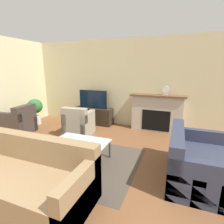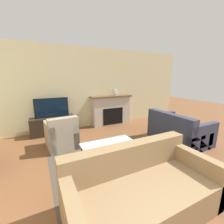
% 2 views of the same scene
% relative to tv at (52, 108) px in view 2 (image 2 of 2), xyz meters
% --- Properties ---
extents(wall_back, '(8.81, 0.06, 2.70)m').
position_rel_tv_xyz_m(wall_back, '(0.76, 0.30, 0.51)').
color(wall_back, beige).
rests_on(wall_back, ground_plane).
extents(area_rug, '(2.30, 1.88, 0.00)m').
position_rel_tv_xyz_m(area_rug, '(0.86, -2.27, -0.83)').
color(area_rug, '#4C4238').
rests_on(area_rug, ground_plane).
extents(fireplace, '(1.56, 0.38, 1.08)m').
position_rel_tv_xyz_m(fireplace, '(2.04, 0.11, -0.27)').
color(fireplace, '#BCB2A3').
rests_on(fireplace, ground_plane).
extents(tv_stand, '(1.29, 0.38, 0.55)m').
position_rel_tv_xyz_m(tv_stand, '(0.00, 0.00, -0.56)').
color(tv_stand, '#2D2319').
rests_on(tv_stand, ground_plane).
extents(tv, '(0.96, 0.06, 0.58)m').
position_rel_tv_xyz_m(tv, '(0.00, 0.00, 0.00)').
color(tv, black).
rests_on(tv, tv_stand).
extents(couch_sectional, '(1.93, 0.92, 0.82)m').
position_rel_tv_xyz_m(couch_sectional, '(0.72, -3.44, -0.55)').
color(couch_sectional, '#8C704C').
rests_on(couch_sectional, ground_plane).
extents(couch_loveseat, '(0.98, 1.45, 0.82)m').
position_rel_tv_xyz_m(couch_loveseat, '(2.99, -2.09, -0.55)').
color(couch_loveseat, '#33384C').
rests_on(couch_loveseat, ground_plane).
extents(armchair_accent, '(0.75, 0.80, 0.82)m').
position_rel_tv_xyz_m(armchair_accent, '(0.09, -1.07, -0.53)').
color(armchair_accent, '#9E937F').
rests_on(armchair_accent, ground_plane).
extents(coffee_table, '(1.10, 0.68, 0.40)m').
position_rel_tv_xyz_m(coffee_table, '(0.86, -2.26, -0.47)').
color(coffee_table, '#333338').
rests_on(coffee_table, ground_plane).
extents(mantel_clock, '(0.22, 0.07, 0.25)m').
position_rel_tv_xyz_m(mantel_clock, '(2.25, 0.11, 0.37)').
color(mantel_clock, beige).
rests_on(mantel_clock, fireplace).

